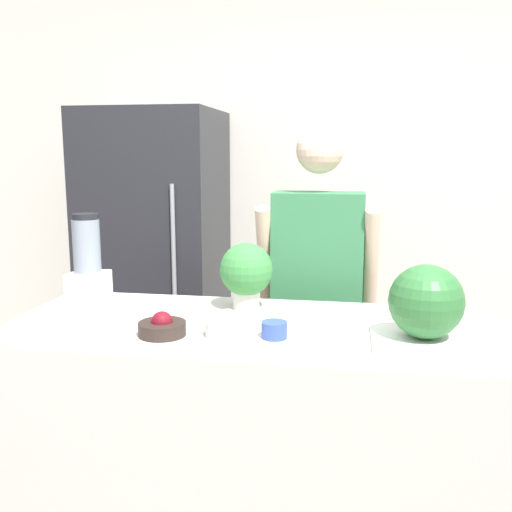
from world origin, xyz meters
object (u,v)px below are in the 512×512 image
Objects in this scene: refrigerator at (157,262)px; bowl_cream at (227,326)px; watermelon at (426,302)px; bowl_small_blue at (274,330)px; blender at (88,263)px; potted_plant at (246,272)px; bowl_cherries at (162,327)px; person at (317,300)px.

refrigerator reaches higher than bowl_cream.
watermelon is 1.66× the size of bowl_cream.
watermelon is 0.51m from bowl_small_blue.
blender is at bearing 166.18° from watermelon.
bowl_small_blue is at bearing -64.86° from potted_plant.
refrigerator is 20.57× the size of bowl_small_blue.
bowl_cherries is 1.10× the size of bowl_cream.
bowl_cream reaches higher than bowl_small_blue.
bowl_cherries is 0.61× the size of potted_plant.
person is at bearing 72.99° from bowl_cream.
watermelon is 0.72m from potted_plant.
bowl_small_blue is at bearing -23.90° from blender.
bowl_cream is (0.76, -1.44, 0.07)m from refrigerator.
blender is at bearing 138.51° from bowl_cherries.
watermelon is at bearing 5.23° from bowl_cherries.
potted_plant is at bearing 59.16° from bowl_cherries.
blender reaches higher than watermelon.
bowl_cherries is 0.44× the size of blender.
person is 10.24× the size of bowl_cherries.
potted_plant is at bearing 155.79° from watermelon.
bowl_cherries is at bearing -174.74° from bowl_small_blue.
potted_plant is at bearing -2.99° from blender.
bowl_cream is at bearing -29.27° from blender.
refrigerator reaches higher than watermelon.
bowl_cream is 0.16m from bowl_small_blue.
bowl_cherries is 0.64m from blender.
bowl_small_blue is at bearing 3.39° from bowl_cream.
bowl_cream is (-0.66, -0.05, -0.10)m from watermelon.
refrigerator reaches higher than potted_plant.
person is at bearing -30.99° from refrigerator.
watermelon is at bearing 4.76° from bowl_cream.
blender reaches higher than bowl_cherries.
person is 6.27× the size of potted_plant.
bowl_cherries is at bearing -119.09° from person.
refrigerator is 1.63m from bowl_cream.
bowl_cherries is at bearing -174.77° from watermelon.
person is 6.83× the size of watermelon.
potted_plant is (0.00, 0.35, 0.12)m from bowl_cream.
potted_plant is (0.76, -1.09, 0.19)m from refrigerator.
refrigerator is at bearing 124.75° from potted_plant.
person is 0.84m from bowl_small_blue.
person is 0.59m from potted_plant.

